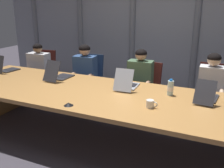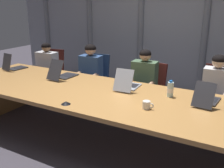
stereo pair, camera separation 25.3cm
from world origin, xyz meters
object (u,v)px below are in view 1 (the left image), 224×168
Objects in this scene: laptop_left_mid at (59,75)px; office_chair_left_mid at (89,87)px; person_left_end at (36,69)px; office_chair_left_end at (43,81)px; office_chair_right_mid at (209,105)px; person_left_mid at (83,73)px; laptop_left_end at (6,68)px; person_right_mid at (210,89)px; conference_mic_left_side at (68,104)px; laptop_right_mid at (207,96)px; person_center at (139,81)px; office_chair_center at (144,96)px; water_bottle_primary at (170,88)px; coffee_mug_near at (150,104)px; laptop_center at (127,84)px.

laptop_left_mid reaches higher than office_chair_left_mid.
person_left_end reaches higher than laptop_left_mid.
office_chair_left_end is 3.14m from office_chair_right_mid.
person_left_mid reaches higher than laptop_left_mid.
person_right_mid is at bearing -71.28° from laptop_left_end.
conference_mic_left_side is at bearing -36.78° from office_chair_right_mid.
laptop_right_mid is 0.42× the size of person_center.
person_left_mid is at bearing -82.28° from office_chair_right_mid.
office_chair_center is 1.13m from person_left_mid.
person_right_mid reaches higher than person_center.
person_left_mid is at bearing 157.83° from water_bottle_primary.
person_left_end reaches higher than office_chair_right_mid.
laptop_left_mid is at bearing -6.95° from office_chair_left_mid.
person_center is at bearing 77.71° from conference_mic_left_side.
laptop_right_mid is 0.42× the size of person_left_mid.
laptop_right_mid is at bearing -1.19° from person_right_mid.
person_center is at bearing 114.38° from coffee_mug_near.
laptop_left_end is at bearing 94.84° from laptop_right_mid.
person_left_mid reaches higher than laptop_left_end.
laptop_center is at bearing 132.26° from coffee_mug_near.
laptop_left_mid is 2.24m from person_right_mid.
laptop_left_mid is 4.51× the size of conference_mic_left_side.
laptop_left_mid is at bearing 179.26° from water_bottle_primary.
water_bottle_primary is at bearing -23.91° from office_chair_right_mid.
office_chair_left_mid is 0.85× the size of person_left_end.
office_chair_center is (2.18, 0.81, -0.45)m from laptop_left_end.
laptop_left_mid reaches higher than laptop_right_mid.
office_chair_right_mid is (3.21, 0.82, -0.43)m from laptop_left_end.
person_left_mid is at bearing -0.20° from laptop_left_mid.
office_chair_left_end is at bearing -93.93° from office_chair_left_mid.
office_chair_left_end is 0.80× the size of person_right_mid.
office_chair_left_mid is 2.12m from person_right_mid.
laptop_left_end is 3.34m from office_chair_right_mid.
coffee_mug_near is at bearing 49.00° from person_left_mid.
office_chair_center is at bearing 159.70° from person_center.
laptop_left_end is 2.78m from water_bottle_primary.
office_chair_right_mid reaches higher than coffee_mug_near.
laptop_right_mid is at bearing 42.18° from coffee_mug_near.
office_chair_left_mid is at bearing 171.61° from person_left_mid.
person_right_mid is 0.82m from water_bottle_primary.
person_left_mid reaches higher than person_center.
person_left_mid is at bearing -74.26° from office_chair_center.
conference_mic_left_side is (-0.38, -1.66, 0.41)m from office_chair_center.
office_chair_left_end is at bearing 136.27° from conference_mic_left_side.
person_right_mid is at bearing -61.47° from laptop_center.
laptop_left_mid is 0.43× the size of person_left_mid.
office_chair_left_end and water_bottle_primary have the same top height.
person_left_end is 0.96× the size of person_center.
person_left_mid is (1.11, 0.66, -0.13)m from laptop_left_end.
conference_mic_left_side is at bearing -107.97° from laptop_left_end.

